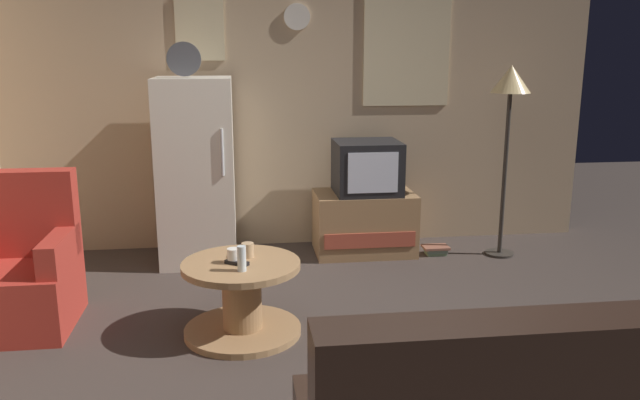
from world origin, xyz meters
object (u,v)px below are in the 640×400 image
(tv_stand, at_px, (364,223))
(armchair, at_px, (18,273))
(coffee_table, at_px, (242,298))
(mug_ceramic_white, at_px, (234,256))
(standing_lamp, at_px, (510,94))
(mug_ceramic_tan, at_px, (248,250))
(book_stack, at_px, (436,250))
(crt_tv, at_px, (367,167))
(fridge, at_px, (196,171))
(remote_control, at_px, (237,263))
(wine_glass, at_px, (242,259))

(tv_stand, height_order, armchair, armchair)
(coffee_table, height_order, mug_ceramic_white, mug_ceramic_white)
(standing_lamp, bearing_deg, mug_ceramic_tan, -150.92)
(tv_stand, xyz_separation_m, book_stack, (0.60, -0.14, -0.22))
(crt_tv, xyz_separation_m, standing_lamp, (1.13, -0.21, 0.61))
(fridge, bearing_deg, mug_ceramic_white, -78.53)
(tv_stand, relative_size, book_stack, 3.84)
(fridge, relative_size, armchair, 1.84)
(crt_tv, relative_size, coffee_table, 0.75)
(remote_control, bearing_deg, book_stack, 72.43)
(remote_control, bearing_deg, armchair, -162.17)
(coffee_table, xyz_separation_m, armchair, (-1.40, 0.33, 0.11))
(fridge, xyz_separation_m, tv_stand, (1.39, 0.03, -0.49))
(coffee_table, xyz_separation_m, remote_control, (-0.02, -0.04, 0.24))
(mug_ceramic_white, height_order, book_stack, mug_ceramic_white)
(standing_lamp, bearing_deg, crt_tv, 169.58)
(standing_lamp, distance_m, coffee_table, 2.78)
(tv_stand, bearing_deg, fridge, -178.70)
(standing_lamp, relative_size, remote_control, 10.60)
(tv_stand, distance_m, wine_glass, 1.98)
(remote_control, height_order, book_stack, remote_control)
(coffee_table, bearing_deg, tv_stand, 54.90)
(standing_lamp, relative_size, coffee_table, 2.21)
(fridge, height_order, wine_glass, fridge)
(wine_glass, relative_size, mug_ceramic_white, 1.67)
(mug_ceramic_white, bearing_deg, standing_lamp, 30.09)
(fridge, relative_size, book_stack, 8.10)
(tv_stand, height_order, mug_ceramic_tan, mug_ceramic_tan)
(tv_stand, xyz_separation_m, mug_ceramic_tan, (-1.01, -1.40, 0.24))
(crt_tv, distance_m, coffee_table, 1.91)
(coffee_table, height_order, wine_glass, wine_glass)
(coffee_table, height_order, armchair, armchair)
(wine_glass, height_order, remote_control, wine_glass)
(crt_tv, height_order, mug_ceramic_white, crt_tv)
(remote_control, bearing_deg, standing_lamp, 63.54)
(tv_stand, distance_m, mug_ceramic_tan, 1.75)
(standing_lamp, bearing_deg, wine_glass, -146.56)
(mug_ceramic_tan, distance_m, book_stack, 2.10)
(crt_tv, relative_size, standing_lamp, 0.34)
(armchair, relative_size, book_stack, 4.39)
(fridge, distance_m, armchair, 1.61)
(mug_ceramic_tan, bearing_deg, tv_stand, 54.30)
(standing_lamp, height_order, wine_glass, standing_lamp)
(fridge, xyz_separation_m, crt_tv, (1.41, 0.03, -0.01))
(crt_tv, bearing_deg, mug_ceramic_white, -126.47)
(remote_control, bearing_deg, mug_ceramic_tan, 95.59)
(wine_glass, distance_m, armchair, 1.50)
(crt_tv, relative_size, book_stack, 2.47)
(armchair, bearing_deg, crt_tv, 25.41)
(wine_glass, xyz_separation_m, mug_ceramic_tan, (0.04, 0.25, -0.03))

